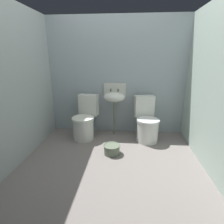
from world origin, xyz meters
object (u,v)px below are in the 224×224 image
object	(u,v)px
toilet_left	(85,121)
toilet_right	(146,123)
bucket	(112,149)
sink	(114,97)

from	to	relation	value
toilet_left	toilet_right	world-z (taller)	same
toilet_right	bucket	bearing A→B (deg)	34.67
toilet_left	sink	world-z (taller)	sink
toilet_left	toilet_right	distance (m)	1.14
toilet_left	toilet_right	xyz separation A→B (m)	(1.14, 0.00, 0.00)
toilet_left	sink	distance (m)	0.71
bucket	toilet_left	bearing A→B (deg)	133.51
toilet_right	bucket	world-z (taller)	toilet_right
toilet_right	bucket	distance (m)	0.86
toilet_left	sink	bearing A→B (deg)	-151.07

